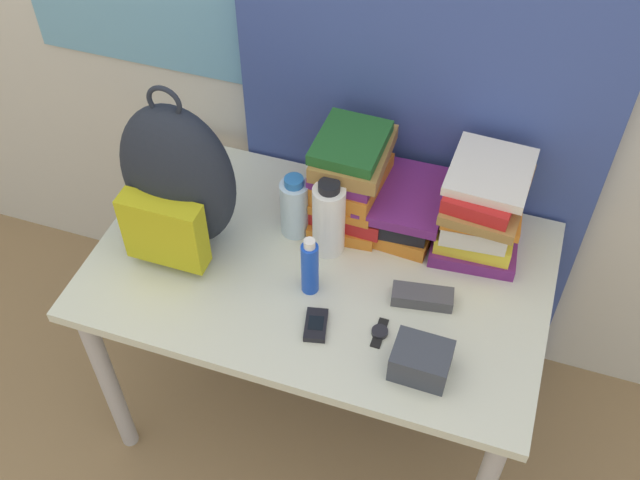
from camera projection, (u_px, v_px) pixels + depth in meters
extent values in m
cube|color=#384C93|center=(433.00, 7.00, 1.73)|extent=(0.99, 0.04, 2.50)
cube|color=beige|center=(320.00, 270.00, 1.93)|extent=(1.17, 0.72, 0.03)
cylinder|color=#B2B2B7|center=(109.00, 382.00, 2.11)|extent=(0.05, 0.05, 0.67)
cylinder|color=#B2B2B7|center=(199.00, 234.00, 2.50)|extent=(0.05, 0.05, 0.67)
cylinder|color=#B2B2B7|center=(516.00, 315.00, 2.27)|extent=(0.05, 0.05, 0.67)
ellipsoid|color=#1E232D|center=(178.00, 177.00, 1.83)|extent=(0.30, 0.18, 0.43)
cube|color=#B2AD19|center=(164.00, 231.00, 1.83)|extent=(0.21, 0.06, 0.19)
torus|color=#1E232D|center=(164.00, 102.00, 1.67)|extent=(0.09, 0.01, 0.09)
cube|color=orange|center=(349.00, 209.00, 2.04)|extent=(0.20, 0.26, 0.04)
cube|color=red|center=(352.00, 198.00, 2.00)|extent=(0.22, 0.23, 0.05)
cube|color=orange|center=(352.00, 187.00, 1.98)|extent=(0.17, 0.24, 0.03)
cube|color=orange|center=(349.00, 178.00, 1.95)|extent=(0.19, 0.23, 0.05)
cube|color=#6B2370|center=(350.00, 164.00, 1.92)|extent=(0.17, 0.22, 0.03)
cube|color=olive|center=(354.00, 153.00, 1.89)|extent=(0.18, 0.24, 0.04)
cube|color=#1E5623|center=(351.00, 143.00, 1.86)|extent=(0.17, 0.21, 0.03)
cube|color=orange|center=(400.00, 217.00, 2.01)|extent=(0.22, 0.25, 0.04)
cube|color=black|center=(399.00, 207.00, 1.97)|extent=(0.19, 0.22, 0.05)
cube|color=#6B2370|center=(404.00, 195.00, 1.94)|extent=(0.22, 0.25, 0.03)
cube|color=#6B2370|center=(475.00, 235.00, 1.97)|extent=(0.24, 0.26, 0.04)
cube|color=yellow|center=(478.00, 224.00, 1.94)|extent=(0.20, 0.23, 0.05)
cube|color=silver|center=(478.00, 209.00, 1.90)|extent=(0.18, 0.26, 0.05)
cube|color=orange|center=(484.00, 199.00, 1.87)|extent=(0.21, 0.26, 0.02)
cube|color=olive|center=(488.00, 194.00, 1.84)|extent=(0.20, 0.28, 0.03)
cube|color=red|center=(487.00, 184.00, 1.82)|extent=(0.18, 0.25, 0.04)
cube|color=silver|center=(491.00, 172.00, 1.80)|extent=(0.20, 0.23, 0.02)
cylinder|color=silver|center=(295.00, 208.00, 1.95)|extent=(0.08, 0.08, 0.17)
cylinder|color=#286BB7|center=(294.00, 182.00, 1.88)|extent=(0.05, 0.05, 0.02)
cylinder|color=white|center=(330.00, 220.00, 1.89)|extent=(0.08, 0.08, 0.21)
cylinder|color=black|center=(331.00, 187.00, 1.80)|extent=(0.05, 0.05, 0.02)
cylinder|color=blue|center=(309.00, 268.00, 1.82)|extent=(0.04, 0.04, 0.16)
cylinder|color=white|center=(309.00, 244.00, 1.75)|extent=(0.03, 0.03, 0.02)
cube|color=black|center=(316.00, 325.00, 1.79)|extent=(0.07, 0.10, 0.02)
cube|color=black|center=(316.00, 323.00, 1.78)|extent=(0.04, 0.05, 0.00)
cube|color=#47474C|center=(422.00, 297.00, 1.83)|extent=(0.16, 0.08, 0.04)
cube|color=#383D47|center=(421.00, 360.00, 1.68)|extent=(0.13, 0.11, 0.08)
cube|color=black|center=(380.00, 333.00, 1.78)|extent=(0.02, 0.09, 0.00)
cylinder|color=#232328|center=(380.00, 332.00, 1.77)|extent=(0.04, 0.04, 0.01)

